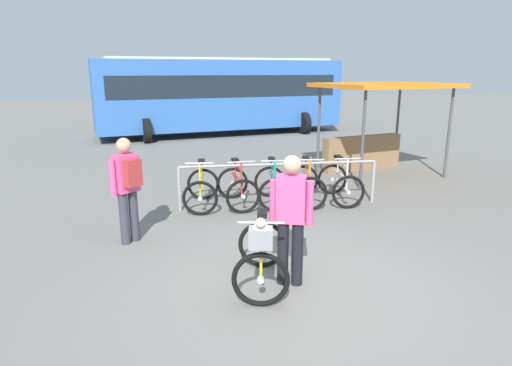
{
  "coord_description": "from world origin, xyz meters",
  "views": [
    {
      "loc": [
        -1.73,
        -4.63,
        2.6
      ],
      "look_at": [
        -0.23,
        1.34,
        1.0
      ],
      "focal_mm": 30.48,
      "sensor_mm": 36.0,
      "label": 1
    }
  ],
  "objects": [
    {
      "name": "person_with_featured_bike",
      "position": [
        -0.11,
        0.1,
        0.91
      ],
      "size": [
        0.49,
        0.32,
        1.64
      ],
      "color": "black",
      "rests_on": "ground"
    },
    {
      "name": "racked_bike_teal",
      "position": [
        0.62,
        3.38,
        0.37
      ],
      "size": [
        0.84,
        1.18,
        0.97
      ],
      "color": "black",
      "rests_on": "ground"
    },
    {
      "name": "racked_bike_yellow",
      "position": [
        -0.77,
        3.52,
        0.37
      ],
      "size": [
        0.85,
        1.19,
        0.97
      ],
      "color": "black",
      "rests_on": "ground"
    },
    {
      "name": "pedestrian_with_backpack",
      "position": [
        -2.07,
        1.99,
        0.94
      ],
      "size": [
        0.47,
        0.46,
        1.64
      ],
      "color": "#383842",
      "rests_on": "ground"
    },
    {
      "name": "ground_plane",
      "position": [
        0.0,
        0.0,
        0.0
      ],
      "size": [
        80.0,
        80.0,
        0.0
      ],
      "primitive_type": "plane",
      "color": "slate"
    },
    {
      "name": "racked_bike_white",
      "position": [
        2.01,
        3.25,
        0.37
      ],
      "size": [
        0.78,
        1.16,
        0.97
      ],
      "color": "black",
      "rests_on": "ground"
    },
    {
      "name": "racked_bike_red",
      "position": [
        -0.08,
        3.45,
        0.37
      ],
      "size": [
        0.66,
        1.08,
        0.97
      ],
      "color": "black",
      "rests_on": "ground"
    },
    {
      "name": "racked_bike_orange",
      "position": [
        1.32,
        3.31,
        0.37
      ],
      "size": [
        0.88,
        1.23,
        0.98
      ],
      "color": "black",
      "rests_on": "ground"
    },
    {
      "name": "bike_rack_rail",
      "position": [
        0.71,
        3.19,
        0.68
      ],
      "size": [
        3.89,
        0.43,
        0.88
      ],
      "color": "#99999E",
      "rests_on": "ground"
    },
    {
      "name": "featured_bicycle",
      "position": [
        -0.49,
        0.03,
        0.49
      ],
      "size": [
        0.93,
        1.25,
        1.09
      ],
      "color": "black",
      "rests_on": "ground"
    },
    {
      "name": "market_stall",
      "position": [
        3.93,
        5.47,
        1.39
      ],
      "size": [
        3.46,
        2.82,
        2.3
      ],
      "color": "#4C4C51",
      "rests_on": "ground"
    },
    {
      "name": "bus_distant",
      "position": [
        1.31,
        13.47,
        1.74
      ],
      "size": [
        10.24,
        4.25,
        3.08
      ],
      "color": "#3366B7",
      "rests_on": "ground"
    }
  ]
}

